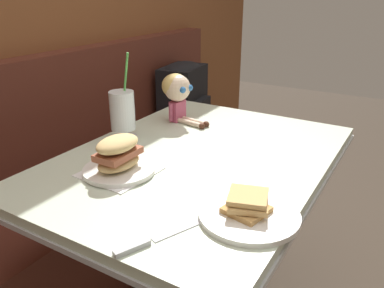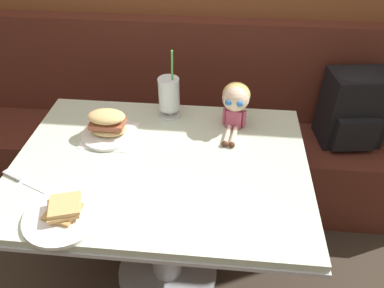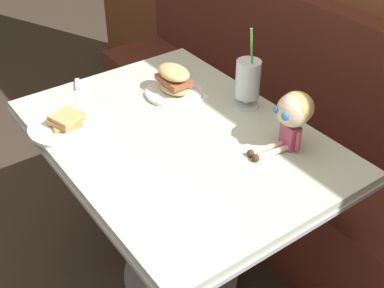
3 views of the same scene
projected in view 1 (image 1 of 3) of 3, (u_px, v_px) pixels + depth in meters
wood_panel_wall at (8, 4)px, 1.55m from camera, size 4.40×0.08×2.40m
booth_bench at (77, 210)px, 1.77m from camera, size 2.60×0.48×1.00m
diner_table at (197, 206)px, 1.39m from camera, size 1.11×0.81×0.74m
toast_plate at (249, 212)px, 0.96m from camera, size 0.25×0.25×0.06m
milkshake_glass at (123, 113)px, 1.42m from camera, size 0.10×0.10×0.32m
sandwich_plate at (119, 158)px, 1.18m from camera, size 0.22×0.22×0.12m
butter_knife at (146, 243)px, 0.86m from camera, size 0.22×0.11×0.01m
seated_doll at (177, 91)px, 1.60m from camera, size 0.13×0.23×0.20m
backpack at (184, 95)px, 2.33m from camera, size 0.32×0.28×0.41m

